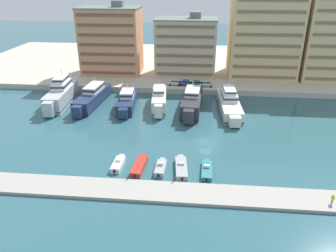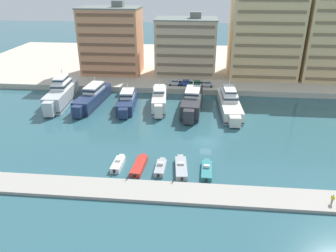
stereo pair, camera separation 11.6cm
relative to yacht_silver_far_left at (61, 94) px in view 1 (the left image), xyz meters
name	(u,v)px [view 1 (the left image)]	position (x,y,z in m)	size (l,w,h in m)	color
ground_plane	(206,141)	(40.14, -19.41, -2.78)	(400.00, 400.00, 0.00)	#2D5B66
quay_promenade	(205,64)	(40.14, 46.19, -1.95)	(180.00, 70.00, 1.66)	beige
pier_dock	(208,195)	(40.14, -38.97, -2.52)	(120.00, 5.63, 0.52)	#A8A399
yacht_silver_far_left	(61,94)	(0.00, 0.00, 0.00)	(5.97, 21.06, 9.20)	silver
yacht_navy_left	(92,97)	(8.83, 0.28, -0.66)	(5.87, 21.48, 7.01)	navy
yacht_navy_mid_left	(127,102)	(18.95, -1.55, -0.98)	(5.31, 16.41, 6.33)	navy
yacht_ivory_center_left	(159,100)	(27.55, -0.13, -0.59)	(5.07, 17.47, 7.00)	silver
yacht_charcoal_center	(192,102)	(36.46, -1.43, -0.51)	(5.70, 20.48, 7.24)	#333338
yacht_ivory_center_right	(229,103)	(46.32, -0.34, -0.73)	(5.93, 23.20, 7.48)	silver
motorboat_white_far_left	(118,164)	(23.53, -31.34, -2.26)	(1.88, 6.02, 1.39)	white
motorboat_red_left	(139,166)	(27.57, -31.52, -2.31)	(2.37, 7.71, 0.94)	red
motorboat_grey_mid_left	(161,167)	(31.62, -31.79, -2.29)	(1.92, 6.12, 1.44)	#9EA3A8
motorboat_grey_center_left	(181,167)	(35.40, -31.48, -2.28)	(2.74, 8.30, 1.37)	#9EA3A8
motorboat_teal_center	(207,170)	(40.10, -31.65, -2.38)	(2.05, 7.18, 1.24)	teal
car_silver_far_left	(174,82)	(30.54, 14.88, -0.14)	(4.15, 2.01, 1.80)	#B7BCC1
car_blue_left	(186,82)	(34.02, 14.86, -0.14)	(4.12, 1.96, 1.80)	#28428E
car_green_mid_left	(196,83)	(37.33, 14.41, -0.14)	(4.19, 2.11, 1.80)	#2D6642
car_silver_center_left	(207,84)	(40.48, 14.30, -0.14)	(4.15, 2.02, 1.80)	#B7BCC1
apartment_block_far_left	(111,41)	(7.86, 28.01, 9.89)	(20.13, 13.11, 23.90)	tan
apartment_block_left	(186,47)	(33.21, 28.75, 8.23)	(20.33, 12.92, 20.57)	#C6AD89
apartment_block_mid_left	(264,35)	(58.67, 29.31, 12.33)	(22.05, 17.43, 28.81)	#E0BC84
apartment_block_center_left	(333,35)	(80.39, 28.78, 12.64)	(20.06, 17.30, 29.42)	#E0BC84
pedestrian_near_edge	(333,198)	(59.32, -39.68, -1.31)	(0.45, 0.48, 1.60)	#7A6B56
bollard_west	(127,178)	(26.29, -36.41, -1.94)	(0.20, 0.20, 0.61)	#2D2D33
bollard_west_mid	(173,181)	(34.28, -36.41, -1.94)	(0.20, 0.20, 0.61)	#2D2D33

